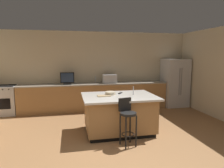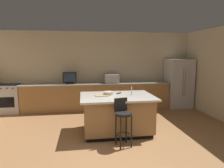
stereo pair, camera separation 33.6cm
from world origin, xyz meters
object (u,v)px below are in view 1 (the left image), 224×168
microwave (109,79)px  cell_phone (108,94)px  tv_monitor (67,79)px  tv_remote (120,93)px  range_oven (4,100)px  kitchen_island (119,113)px  cutting_board (104,96)px  refrigerator (175,83)px  bar_stool_center (127,118)px  fruit_bowl (110,93)px

microwave → cell_phone: (-0.43, -1.92, -0.15)m
tv_monitor → tv_remote: size_ratio=2.68×
range_oven → kitchen_island: bearing=-34.1°
cutting_board → refrigerator: bearing=34.7°
microwave → kitchen_island: bearing=-95.2°
kitchen_island → refrigerator: (2.66, 2.12, 0.40)m
cell_phone → tv_monitor: bearing=113.9°
kitchen_island → bar_stool_center: bar_stool_center is taller
bar_stool_center → fruit_bowl: (-0.18, 0.91, 0.35)m
kitchen_island → cell_phone: size_ratio=11.77×
range_oven → microwave: 3.50m
tv_monitor → cutting_board: tv_monitor is taller
tv_monitor → microwave: bearing=2.1°
fruit_bowl → microwave: bearing=79.4°
range_oven → bar_stool_center: 4.39m
bar_stool_center → cell_phone: (-0.22, 1.03, 0.32)m
range_oven → bar_stool_center: bar_stool_center is taller
kitchen_island → refrigerator: bearing=38.5°
cutting_board → microwave: bearing=75.4°
refrigerator → microwave: bearing=178.1°
tv_monitor → cutting_board: bearing=-67.7°
fruit_bowl → cell_phone: bearing=109.5°
refrigerator → kitchen_island: bearing=-141.5°
range_oven → bar_stool_center: bearing=-42.4°
bar_stool_center → cutting_board: size_ratio=3.20×
tv_monitor → fruit_bowl: size_ratio=1.79×
kitchen_island → bar_stool_center: (-0.01, -0.76, 0.14)m
cell_phone → tv_remote: bearing=-9.4°
bar_stool_center → tv_remote: (0.10, 1.01, 0.33)m
microwave → bar_stool_center: bearing=-94.0°
fruit_bowl → tv_remote: (0.28, 0.10, -0.03)m
microwave → bar_stool_center: (-0.21, -2.96, -0.47)m
bar_stool_center → cell_phone: size_ratio=6.70×
range_oven → cutting_board: 3.64m
refrigerator → bar_stool_center: (-2.67, -2.88, -0.27)m
range_oven → cell_phone: bearing=-32.5°
tv_monitor → kitchen_island: bearing=-59.9°
range_oven → fruit_bowl: size_ratio=3.71×
microwave → fruit_bowl: (-0.38, -2.05, -0.11)m
fruit_bowl → cell_phone: (-0.04, 0.12, -0.03)m
tv_remote → microwave: bearing=125.8°
kitchen_island → bar_stool_center: bearing=-90.6°
range_oven → tv_remote: size_ratio=5.56×
microwave → fruit_bowl: microwave is taller
refrigerator → cutting_board: size_ratio=5.58×
kitchen_island → tv_remote: (0.09, 0.25, 0.46)m
range_oven → cell_phone: size_ratio=6.30×
kitchen_island → cell_phone: bearing=129.9°
range_oven → cutting_board: range_oven is taller
bar_stool_center → range_oven: bearing=124.1°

